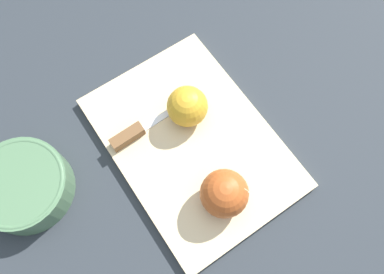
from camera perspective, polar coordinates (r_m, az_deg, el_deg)
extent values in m
plane|color=#282D33|center=(0.68, 0.00, -1.06)|extent=(4.00, 4.00, 0.00)
cube|color=#D1B789|center=(0.67, 0.00, -0.84)|extent=(0.41, 0.31, 0.02)
sphere|color=#AD4C1E|center=(0.60, 5.08, -8.51)|extent=(0.08, 0.08, 0.08)
cylinder|color=beige|center=(0.60, 5.24, -7.88)|extent=(0.05, 0.06, 0.07)
sphere|color=gold|center=(0.65, -0.72, 4.68)|extent=(0.07, 0.07, 0.07)
cylinder|color=beige|center=(0.65, -0.18, 4.51)|extent=(0.05, 0.05, 0.07)
cube|color=silver|center=(0.68, -4.09, 3.43)|extent=(0.03, 0.10, 0.00)
cube|color=brown|center=(0.66, -9.84, 0.04)|extent=(0.03, 0.06, 0.02)
cylinder|color=#4C704C|center=(0.69, -24.23, -6.85)|extent=(0.16, 0.16, 0.05)
torus|color=#4C704C|center=(0.67, -25.01, -6.34)|extent=(0.15, 0.15, 0.01)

